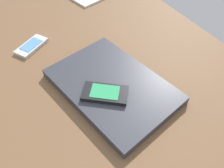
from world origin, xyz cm
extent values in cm
cube|color=brown|center=(0.00, 0.00, 1.50)|extent=(120.00, 80.00, 3.00)
cube|color=#33353D|center=(-6.25, 2.76, 4.21)|extent=(37.86, 29.60, 2.42)
cube|color=black|center=(-8.90, 6.36, 6.01)|extent=(11.91, 12.79, 1.17)
cube|color=#33A566|center=(-8.90, 6.36, 6.66)|extent=(8.13, 8.52, 0.14)
cube|color=silver|center=(22.68, 16.70, 3.54)|extent=(10.26, 12.16, 1.08)
cube|color=#5993E0|center=(22.68, 16.70, 4.15)|extent=(7.08, 7.98, 0.14)
camera|label=1|loc=(-42.10, 23.34, 50.83)|focal=36.58mm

